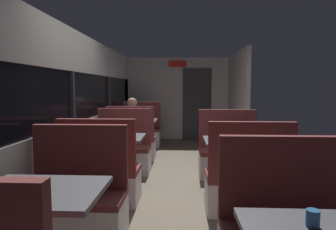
{
  "coord_description": "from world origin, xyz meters",
  "views": [
    {
      "loc": [
        0.13,
        -4.08,
        1.47
      ],
      "look_at": [
        -0.14,
        1.46,
        0.95
      ],
      "focal_mm": 31.25,
      "sensor_mm": 36.0,
      "label": 1
    }
  ],
  "objects_px": {
    "bench_far_window_facing_entry": "(141,133)",
    "bench_rear_aisle_facing_entry": "(228,157)",
    "dining_table_near_window": "(40,203)",
    "coffee_cup_secondary": "(313,218)",
    "bench_mid_window_facing_end": "(101,178)",
    "seated_passenger": "(132,133)",
    "bench_rear_aisle_facing_end": "(247,185)",
    "dining_table_far_window": "(137,124)",
    "coffee_cup_primary": "(224,139)",
    "dining_table_rear_aisle": "(237,147)",
    "bench_near_window_facing_entry": "(76,206)",
    "dining_table_mid_window": "(113,143)",
    "bench_mid_window_facing_entry": "(123,153)",
    "bench_far_window_facing_end": "(132,144)"
  },
  "relations": [
    {
      "from": "bench_near_window_facing_entry",
      "to": "dining_table_far_window",
      "type": "distance_m",
      "value": 3.86
    },
    {
      "from": "dining_table_near_window",
      "to": "coffee_cup_secondary",
      "type": "xyz_separation_m",
      "value": [
        1.71,
        -0.48,
        0.15
      ]
    },
    {
      "from": "coffee_cup_primary",
      "to": "seated_passenger",
      "type": "bearing_deg",
      "value": 128.27
    },
    {
      "from": "bench_rear_aisle_facing_end",
      "to": "seated_passenger",
      "type": "xyz_separation_m",
      "value": [
        -1.79,
        2.55,
        0.21
      ]
    },
    {
      "from": "bench_rear_aisle_facing_end",
      "to": "bench_mid_window_facing_end",
      "type": "bearing_deg",
      "value": 173.62
    },
    {
      "from": "bench_mid_window_facing_end",
      "to": "coffee_cup_secondary",
      "type": "relative_size",
      "value": 12.22
    },
    {
      "from": "bench_near_window_facing_entry",
      "to": "bench_mid_window_facing_end",
      "type": "height_order",
      "value": "same"
    },
    {
      "from": "dining_table_near_window",
      "to": "bench_mid_window_facing_end",
      "type": "relative_size",
      "value": 0.82
    },
    {
      "from": "bench_far_window_facing_end",
      "to": "bench_rear_aisle_facing_entry",
      "type": "relative_size",
      "value": 1.0
    },
    {
      "from": "bench_rear_aisle_facing_end",
      "to": "seated_passenger",
      "type": "bearing_deg",
      "value": 125.11
    },
    {
      "from": "dining_table_near_window",
      "to": "bench_mid_window_facing_end",
      "type": "bearing_deg",
      "value": 90.0
    },
    {
      "from": "bench_far_window_facing_entry",
      "to": "bench_rear_aisle_facing_entry",
      "type": "xyz_separation_m",
      "value": [
        1.79,
        -2.47,
        0.0
      ]
    },
    {
      "from": "bench_far_window_facing_end",
      "to": "bench_rear_aisle_facing_entry",
      "type": "height_order",
      "value": "same"
    },
    {
      "from": "bench_near_window_facing_entry",
      "to": "bench_far_window_facing_end",
      "type": "height_order",
      "value": "same"
    },
    {
      "from": "bench_mid_window_facing_end",
      "to": "bench_mid_window_facing_entry",
      "type": "bearing_deg",
      "value": 90.0
    },
    {
      "from": "dining_table_far_window",
      "to": "coffee_cup_secondary",
      "type": "height_order",
      "value": "coffee_cup_secondary"
    },
    {
      "from": "dining_table_near_window",
      "to": "dining_table_far_window",
      "type": "xyz_separation_m",
      "value": [
        0.0,
        4.55,
        0.0
      ]
    },
    {
      "from": "bench_far_window_facing_end",
      "to": "coffee_cup_primary",
      "type": "bearing_deg",
      "value": -50.71
    },
    {
      "from": "bench_far_window_facing_end",
      "to": "seated_passenger",
      "type": "xyz_separation_m",
      "value": [
        0.0,
        0.07,
        0.21
      ]
    },
    {
      "from": "bench_rear_aisle_facing_entry",
      "to": "dining_table_rear_aisle",
      "type": "bearing_deg",
      "value": -90.0
    },
    {
      "from": "bench_far_window_facing_end",
      "to": "dining_table_mid_window",
      "type": "bearing_deg",
      "value": -90.0
    },
    {
      "from": "bench_mid_window_facing_end",
      "to": "seated_passenger",
      "type": "height_order",
      "value": "seated_passenger"
    },
    {
      "from": "bench_mid_window_facing_end",
      "to": "dining_table_rear_aisle",
      "type": "bearing_deg",
      "value": 15.59
    },
    {
      "from": "bench_mid_window_facing_entry",
      "to": "coffee_cup_primary",
      "type": "distance_m",
      "value": 1.96
    },
    {
      "from": "bench_rear_aisle_facing_end",
      "to": "dining_table_rear_aisle",
      "type": "bearing_deg",
      "value": 90.0
    },
    {
      "from": "bench_far_window_facing_end",
      "to": "bench_mid_window_facing_end",
      "type": "bearing_deg",
      "value": -90.0
    },
    {
      "from": "bench_far_window_facing_entry",
      "to": "coffee_cup_secondary",
      "type": "height_order",
      "value": "bench_far_window_facing_entry"
    },
    {
      "from": "bench_mid_window_facing_end",
      "to": "bench_far_window_facing_entry",
      "type": "relative_size",
      "value": 1.0
    },
    {
      "from": "bench_far_window_facing_end",
      "to": "dining_table_near_window",
      "type": "bearing_deg",
      "value": -90.0
    },
    {
      "from": "dining_table_near_window",
      "to": "dining_table_rear_aisle",
      "type": "xyz_separation_m",
      "value": [
        1.79,
        2.07,
        0.0
      ]
    },
    {
      "from": "dining_table_mid_window",
      "to": "bench_far_window_facing_end",
      "type": "relative_size",
      "value": 0.82
    },
    {
      "from": "dining_table_rear_aisle",
      "to": "bench_near_window_facing_entry",
      "type": "bearing_deg",
      "value": -142.48
    },
    {
      "from": "bench_mid_window_facing_entry",
      "to": "dining_table_near_window",
      "type": "bearing_deg",
      "value": -90.0
    },
    {
      "from": "bench_rear_aisle_facing_entry",
      "to": "coffee_cup_secondary",
      "type": "relative_size",
      "value": 12.22
    },
    {
      "from": "dining_table_far_window",
      "to": "bench_rear_aisle_facing_entry",
      "type": "height_order",
      "value": "bench_rear_aisle_facing_entry"
    },
    {
      "from": "bench_mid_window_facing_end",
      "to": "coffee_cup_primary",
      "type": "height_order",
      "value": "bench_mid_window_facing_end"
    },
    {
      "from": "bench_near_window_facing_entry",
      "to": "coffee_cup_primary",
      "type": "height_order",
      "value": "bench_near_window_facing_entry"
    },
    {
      "from": "bench_far_window_facing_end",
      "to": "coffee_cup_primary",
      "type": "height_order",
      "value": "bench_far_window_facing_end"
    },
    {
      "from": "bench_far_window_facing_entry",
      "to": "bench_rear_aisle_facing_entry",
      "type": "bearing_deg",
      "value": -54.11
    },
    {
      "from": "coffee_cup_primary",
      "to": "coffee_cup_secondary",
      "type": "xyz_separation_m",
      "value": [
        0.13,
        -2.39,
        0.0
      ]
    },
    {
      "from": "bench_near_window_facing_entry",
      "to": "coffee_cup_secondary",
      "type": "distance_m",
      "value": 2.13
    },
    {
      "from": "coffee_cup_secondary",
      "to": "bench_far_window_facing_end",
      "type": "bearing_deg",
      "value": 111.61
    },
    {
      "from": "bench_rear_aisle_facing_entry",
      "to": "bench_far_window_facing_end",
      "type": "bearing_deg",
      "value": 149.01
    },
    {
      "from": "dining_table_mid_window",
      "to": "bench_mid_window_facing_entry",
      "type": "distance_m",
      "value": 0.77
    },
    {
      "from": "bench_mid_window_facing_end",
      "to": "bench_far_window_facing_entry",
      "type": "bearing_deg",
      "value": 90.0
    },
    {
      "from": "dining_table_far_window",
      "to": "seated_passenger",
      "type": "xyz_separation_m",
      "value": [
        0.0,
        -0.63,
        -0.1
      ]
    },
    {
      "from": "dining_table_far_window",
      "to": "dining_table_rear_aisle",
      "type": "xyz_separation_m",
      "value": [
        1.79,
        -2.47,
        0.0
      ]
    },
    {
      "from": "dining_table_near_window",
      "to": "coffee_cup_secondary",
      "type": "relative_size",
      "value": 10.0
    },
    {
      "from": "bench_mid_window_facing_end",
      "to": "coffee_cup_primary",
      "type": "xyz_separation_m",
      "value": [
        1.58,
        0.34,
        0.46
      ]
    },
    {
      "from": "bench_rear_aisle_facing_end",
      "to": "coffee_cup_secondary",
      "type": "height_order",
      "value": "bench_rear_aisle_facing_end"
    }
  ]
}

